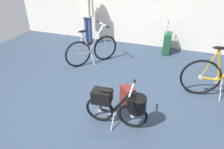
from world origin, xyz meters
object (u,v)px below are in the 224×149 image
(folding_bike_foreground, at_px, (119,105))
(visitor_near_wall, at_px, (87,11))
(backpack_on_floor, at_px, (128,96))
(rolling_suitcase, at_px, (167,43))
(display_bike_left, at_px, (92,49))

(folding_bike_foreground, distance_m, visitor_near_wall, 3.51)
(folding_bike_foreground, bearing_deg, backpack_on_floor, 91.21)
(backpack_on_floor, bearing_deg, rolling_suitcase, 80.87)
(folding_bike_foreground, relative_size, backpack_on_floor, 2.81)
(visitor_near_wall, height_order, rolling_suitcase, visitor_near_wall)
(visitor_near_wall, bearing_deg, backpack_on_floor, -52.19)
(visitor_near_wall, distance_m, backpack_on_floor, 3.12)
(display_bike_left, bearing_deg, visitor_near_wall, 119.07)
(backpack_on_floor, bearing_deg, visitor_near_wall, 127.81)
(visitor_near_wall, distance_m, rolling_suitcase, 2.34)
(rolling_suitcase, xyz_separation_m, backpack_on_floor, (-0.39, -2.43, -0.12))
(folding_bike_foreground, height_order, rolling_suitcase, rolling_suitcase)
(display_bike_left, distance_m, rolling_suitcase, 2.00)
(visitor_near_wall, bearing_deg, rolling_suitcase, 0.87)
(folding_bike_foreground, xyz_separation_m, display_bike_left, (-1.23, 1.76, -0.02))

